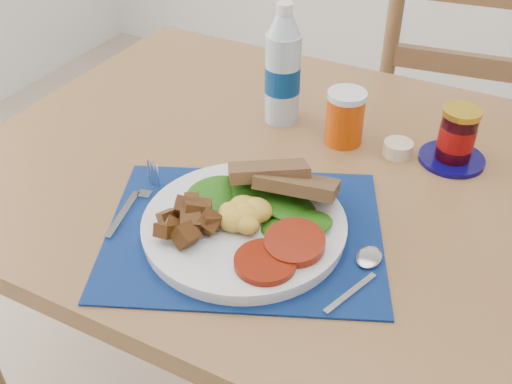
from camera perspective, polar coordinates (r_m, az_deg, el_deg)
table at (r=1.11m, az=8.70°, el=-2.68°), size 1.40×0.90×0.75m
chair_far at (r=1.73m, az=18.79°, el=8.39°), size 0.49×0.47×1.18m
placemat at (r=0.94m, az=-1.12°, el=-3.84°), size 0.53×0.48×0.00m
breakfast_plate at (r=0.92m, az=-1.60°, el=-2.77°), size 0.31×0.31×0.08m
fork at (r=1.01m, az=-11.28°, el=-0.86°), size 0.04×0.17×0.00m
spoon at (r=0.89m, az=10.13°, el=-7.29°), size 0.05×0.16×0.00m
water_bottle at (r=1.18m, az=2.56°, el=11.43°), size 0.07×0.07×0.24m
juice_glass at (r=1.14m, az=8.46°, el=6.91°), size 0.07×0.07×0.10m
ramekin at (r=1.14m, az=13.36°, el=4.04°), size 0.05×0.05×0.03m
jam_on_saucer at (r=1.13m, az=18.53°, el=4.82°), size 0.12×0.12×0.11m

